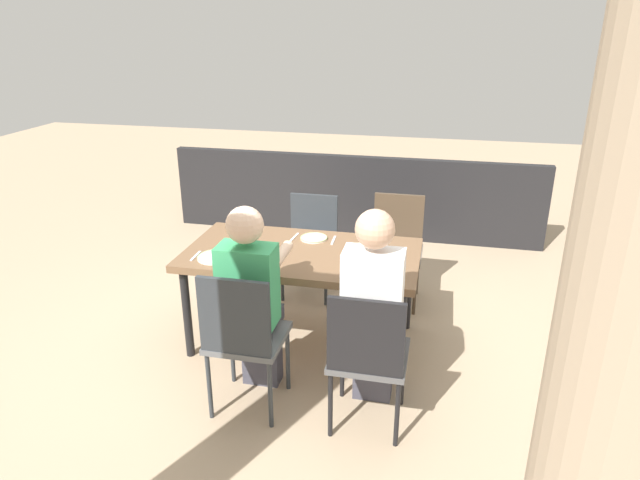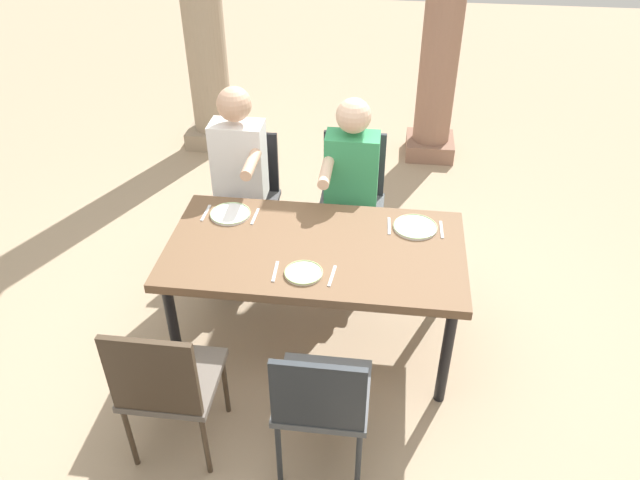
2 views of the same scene
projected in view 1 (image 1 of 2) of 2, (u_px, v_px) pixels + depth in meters
The scene contains 18 objects.
ground_plane at pixel (303, 340), 4.26m from camera, with size 16.00×16.00×0.00m, color tan.
dining_table at pixel (302, 260), 4.01m from camera, with size 1.65×0.89×0.73m.
chair_west_north at pixel (368, 352), 3.16m from camera, with size 0.44×0.44×0.91m.
chair_west_south at pixel (396, 242), 4.73m from camera, with size 0.44×0.44×0.90m.
chair_mid_north at pixel (243, 334), 3.29m from camera, with size 0.44×0.44×0.95m.
chair_mid_south at pixel (311, 237), 4.88m from camera, with size 0.44×0.44×0.85m.
diner_woman_green at pixel (253, 296), 3.41m from camera, with size 0.34×0.50×1.29m.
diner_man_white at pixel (373, 307), 3.25m from camera, with size 0.35×0.50×1.33m.
patio_railing at pixel (353, 196), 6.16m from camera, with size 4.05×0.10×0.90m, color black.
plate_0 at pixel (373, 272), 3.65m from camera, with size 0.24×0.24×0.02m.
fork_0 at pixel (397, 274), 3.62m from camera, with size 0.02×0.17×0.01m, color silver.
spoon_0 at pixel (351, 270), 3.68m from camera, with size 0.02×0.17×0.01m, color silver.
plate_1 at pixel (314, 238), 4.21m from camera, with size 0.20×0.20×0.02m.
fork_1 at pixel (333, 240), 4.18m from camera, with size 0.02×0.17×0.01m, color silver.
spoon_1 at pixel (294, 237), 4.24m from camera, with size 0.02×0.17×0.01m, color silver.
plate_2 at pixel (216, 257), 3.87m from camera, with size 0.25×0.25×0.02m.
fork_2 at pixel (236, 260), 3.84m from camera, with size 0.02×0.17×0.01m, color silver.
spoon_2 at pixel (196, 256), 3.90m from camera, with size 0.02×0.17×0.01m, color silver.
Camera 1 is at (-0.92, 3.56, 2.27)m, focal length 31.58 mm.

